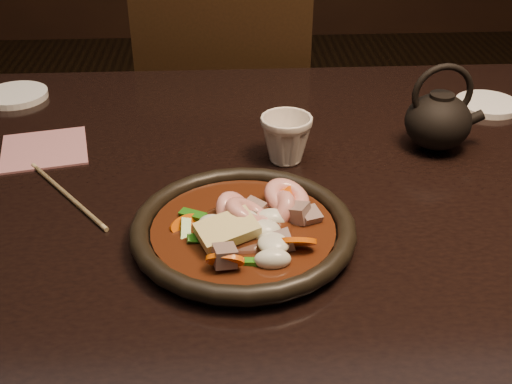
{
  "coord_description": "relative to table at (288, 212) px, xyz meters",
  "views": [
    {
      "loc": [
        -0.1,
        -0.87,
        1.25
      ],
      "look_at": [
        -0.06,
        -0.14,
        0.8
      ],
      "focal_mm": 45.0,
      "sensor_mm": 36.0,
      "label": 1
    }
  ],
  "objects": [
    {
      "name": "tea_cup",
      "position": [
        -0.0,
        0.04,
        0.12
      ],
      "size": [
        0.11,
        0.1,
        0.08
      ],
      "primitive_type": "imported",
      "rotation": [
        0.0,
        0.0,
        -0.42
      ],
      "color": "beige",
      "rests_on": "table"
    },
    {
      "name": "teapot",
      "position": [
        0.25,
        0.07,
        0.13
      ],
      "size": [
        0.13,
        0.11,
        0.15
      ],
      "rotation": [
        0.0,
        0.0,
        0.05
      ],
      "color": "black",
      "rests_on": "table"
    },
    {
      "name": "stirfry",
      "position": [
        -0.07,
        -0.18,
        0.1
      ],
      "size": [
        0.21,
        0.19,
        0.07
      ],
      "color": "#38170A",
      "rests_on": "plate"
    },
    {
      "name": "napkin",
      "position": [
        -0.4,
        0.09,
        0.08
      ],
      "size": [
        0.16,
        0.16,
        0.0
      ],
      "primitive_type": "cube",
      "rotation": [
        0.0,
        0.0,
        0.21
      ],
      "color": "#AA686D",
      "rests_on": "table"
    },
    {
      "name": "saucer_left",
      "position": [
        -0.5,
        0.32,
        0.08
      ],
      "size": [
        0.12,
        0.12,
        0.01
      ],
      "primitive_type": "cylinder",
      "color": "white",
      "rests_on": "table"
    },
    {
      "name": "chair",
      "position": [
        -0.08,
        0.66,
        -0.18
      ],
      "size": [
        0.48,
        0.48,
        0.9
      ],
      "rotation": [
        0.0,
        0.0,
        3.01
      ],
      "color": "black",
      "rests_on": "floor"
    },
    {
      "name": "chopsticks",
      "position": [
        -0.33,
        -0.06,
        0.08
      ],
      "size": [
        0.15,
        0.19,
        0.01
      ],
      "rotation": [
        0.0,
        0.0,
        0.65
      ],
      "color": "tan",
      "rests_on": "table"
    },
    {
      "name": "table",
      "position": [
        0.0,
        0.0,
        0.0
      ],
      "size": [
        1.6,
        0.9,
        0.75
      ],
      "color": "black",
      "rests_on": "floor"
    },
    {
      "name": "soy_dish",
      "position": [
        -0.05,
        -0.07,
        0.08
      ],
      "size": [
        0.09,
        0.09,
        0.01
      ],
      "primitive_type": "cylinder",
      "color": "white",
      "rests_on": "table"
    },
    {
      "name": "saucer_right",
      "position": [
        0.4,
        0.22,
        0.08
      ],
      "size": [
        0.12,
        0.12,
        0.01
      ],
      "primitive_type": "cylinder",
      "color": "white",
      "rests_on": "table"
    },
    {
      "name": "plate",
      "position": [
        -0.08,
        -0.18,
        0.09
      ],
      "size": [
        0.3,
        0.3,
        0.03
      ],
      "color": "black",
      "rests_on": "table"
    }
  ]
}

